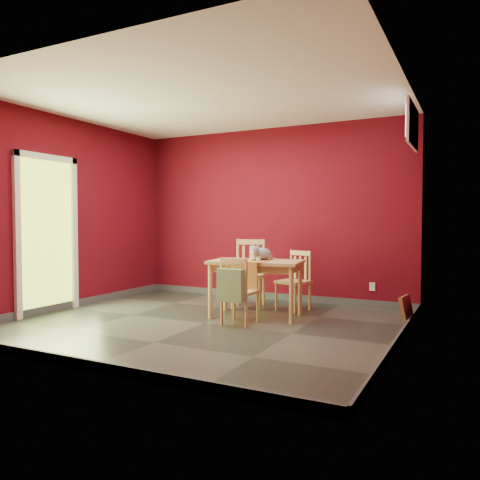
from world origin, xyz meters
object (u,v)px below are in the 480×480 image
at_px(tote_bag, 231,285).
at_px(cat, 261,251).
at_px(chair_far_right, 295,280).
at_px(picture_frame, 407,310).
at_px(dining_table, 256,267).
at_px(chair_far_left, 249,272).
at_px(chair_near, 239,290).

xyz_separation_m(tote_bag, cat, (0.04, 0.78, 0.35)).
bearing_deg(chair_far_right, tote_bag, -101.51).
distance_m(chair_far_right, picture_frame, 1.57).
distance_m(dining_table, tote_bag, 0.73).
bearing_deg(chair_far_left, dining_table, -57.08).
relative_size(chair_near, cat, 1.77).
distance_m(chair_far_right, chair_near, 1.21).
bearing_deg(picture_frame, chair_near, -153.39).
height_order(chair_far_left, chair_far_right, chair_far_left).
height_order(chair_far_left, cat, chair_far_left).
bearing_deg(tote_bag, dining_table, 90.68).
bearing_deg(cat, chair_near, -105.43).
bearing_deg(dining_table, chair_far_right, 66.44).
xyz_separation_m(dining_table, picture_frame, (1.81, 0.39, -0.47)).
distance_m(dining_table, cat, 0.22).
bearing_deg(chair_far_left, picture_frame, -5.56).
height_order(chair_near, picture_frame, chair_near).
height_order(chair_far_right, picture_frame, chair_far_right).
xyz_separation_m(chair_near, tote_bag, (0.00, -0.20, 0.09)).
relative_size(chair_far_left, chair_far_right, 1.18).
bearing_deg(dining_table, tote_bag, -89.32).
xyz_separation_m(chair_far_right, chair_near, (-0.28, -1.18, -0.01)).
height_order(cat, picture_frame, cat).
bearing_deg(chair_near, picture_frame, 26.61).
height_order(dining_table, tote_bag, tote_bag).
relative_size(chair_far_left, tote_bag, 2.17).
bearing_deg(chair_far_left, chair_far_right, 4.96).
bearing_deg(tote_bag, chair_far_left, 106.85).
height_order(chair_far_left, chair_near, chair_far_left).
distance_m(dining_table, chair_near, 0.56).
distance_m(chair_far_left, chair_far_right, 0.69).
bearing_deg(chair_far_right, chair_far_left, -175.04).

